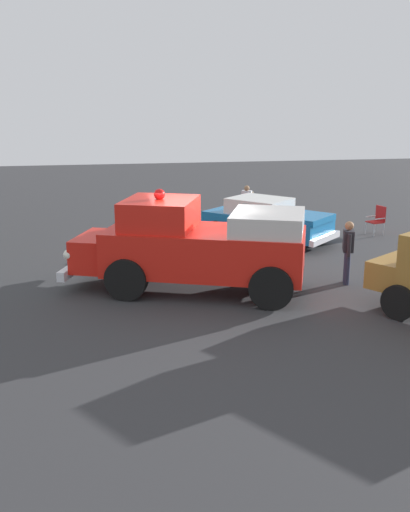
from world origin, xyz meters
TOP-DOWN VIEW (x-y plane):
  - ground_plane at (0.00, 0.00)m, footprint 60.00×60.00m
  - vintage_fire_truck at (-0.21, -0.48)m, footprint 6.33×4.20m
  - classic_hot_rod at (3.06, 4.42)m, footprint 4.33×4.45m
  - lawn_chair_near_truck at (3.45, 8.85)m, footprint 0.66×0.66m
  - lawn_chair_by_car at (3.23, 7.68)m, footprint 0.55×0.54m
  - lawn_chair_spare at (7.25, 4.79)m, footprint 0.62×0.62m
  - spectator_seated at (3.39, 8.73)m, footprint 0.57×0.64m
  - spectator_standing at (3.80, -0.57)m, footprint 0.38×0.64m

SIDE VIEW (x-z plane):
  - ground_plane at x=0.00m, z-range 0.00..0.00m
  - lawn_chair_near_truck at x=3.45m, z-range 0.08..1.10m
  - lawn_chair_by_car at x=3.23m, z-range 0.08..1.10m
  - lawn_chair_spare at x=7.25m, z-range 0.08..1.10m
  - spectator_seated at x=3.39m, z-range 0.05..1.34m
  - classic_hot_rod at x=3.06m, z-range 0.02..1.48m
  - spectator_standing at x=3.80m, z-range 0.13..1.80m
  - vintage_fire_truck at x=-0.21m, z-range -0.10..2.49m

